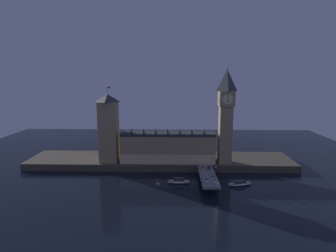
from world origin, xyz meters
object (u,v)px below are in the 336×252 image
(street_lamp_mid, at_px, (216,170))
(boat_upstream, at_px, (179,181))
(victoria_tower, at_px, (109,128))
(pedestrian_near_rail, at_px, (202,179))
(clock_tower, at_px, (226,113))
(street_lamp_far, at_px, (199,163))
(street_lamp_near, at_px, (202,177))
(car_southbound_lead, at_px, (213,177))
(pedestrian_far_rail, at_px, (200,169))
(boat_downstream, at_px, (240,184))
(car_southbound_trail, at_px, (209,168))
(car_northbound_lead, at_px, (203,168))
(car_northbound_trail, at_px, (206,180))

(street_lamp_mid, relative_size, boat_upstream, 0.38)
(victoria_tower, xyz_separation_m, pedestrian_near_rail, (71.39, -44.28, -25.74))
(clock_tower, relative_size, pedestrian_near_rail, 43.11)
(victoria_tower, bearing_deg, street_lamp_far, -14.89)
(boat_upstream, bearing_deg, street_lamp_mid, 0.27)
(street_lamp_near, bearing_deg, victoria_tower, 145.76)
(street_lamp_far, xyz_separation_m, boat_upstream, (-14.88, -14.84, -8.76))
(car_southbound_lead, relative_size, street_lamp_near, 0.63)
(pedestrian_far_rail, xyz_separation_m, street_lamp_far, (-0.40, 6.06, 2.86))
(street_lamp_mid, distance_m, boat_downstream, 18.91)
(street_lamp_mid, xyz_separation_m, boat_upstream, (-25.53, -0.12, -8.76))
(car_southbound_lead, height_order, car_southbound_trail, car_southbound_trail)
(clock_tower, height_order, street_lamp_mid, clock_tower)
(clock_tower, distance_m, street_lamp_near, 62.04)
(pedestrian_far_rail, relative_size, boat_upstream, 0.11)
(car_southbound_lead, xyz_separation_m, pedestrian_near_rail, (-7.39, -4.21, 0.31))
(boat_downstream, bearing_deg, car_southbound_lead, -168.53)
(pedestrian_far_rail, bearing_deg, boat_downstream, -22.82)
(pedestrian_near_rail, bearing_deg, street_lamp_near, -95.66)
(victoria_tower, bearing_deg, boat_upstream, -31.00)
(pedestrian_near_rail, distance_m, boat_downstream, 28.54)
(boat_upstream, bearing_deg, boat_downstream, -3.32)
(car_northbound_lead, xyz_separation_m, pedestrian_far_rail, (-2.46, -3.39, 0.24))
(car_southbound_trail, height_order, street_lamp_far, street_lamp_far)
(street_lamp_near, bearing_deg, boat_downstream, 24.21)
(car_southbound_trail, xyz_separation_m, street_lamp_far, (-7.79, 1.03, 3.11))
(car_northbound_lead, height_order, car_northbound_trail, car_northbound_trail)
(clock_tower, height_order, street_lamp_near, clock_tower)
(car_northbound_lead, height_order, street_lamp_far, street_lamp_far)
(clock_tower, relative_size, pedestrian_far_rail, 41.27)
(car_southbound_trail, distance_m, street_lamp_near, 29.64)
(pedestrian_far_rail, bearing_deg, street_lamp_mid, -40.19)
(clock_tower, distance_m, car_southbound_trail, 44.63)
(victoria_tower, relative_size, street_lamp_far, 9.90)
(boat_upstream, bearing_deg, pedestrian_far_rail, 29.88)
(street_lamp_mid, bearing_deg, boat_upstream, -179.73)
(pedestrian_near_rail, distance_m, street_lamp_far, 25.57)
(street_lamp_near, xyz_separation_m, street_lamp_far, (0.00, 29.44, -0.14))
(car_southbound_lead, height_order, street_lamp_far, street_lamp_far)
(clock_tower, height_order, boat_downstream, clock_tower)
(clock_tower, relative_size, car_southbound_lead, 18.97)
(car_southbound_lead, distance_m, street_lamp_far, 22.80)
(clock_tower, relative_size, boat_upstream, 4.70)
(car_northbound_lead, distance_m, street_lamp_far, 4.99)
(clock_tower, height_order, street_lamp_far, clock_tower)
(clock_tower, distance_m, car_northbound_lead, 47.08)
(street_lamp_mid, relative_size, street_lamp_far, 1.00)
(car_northbound_trail, bearing_deg, street_lamp_near, -143.05)
(car_northbound_trail, height_order, pedestrian_far_rail, pedestrian_far_rail)
(clock_tower, xyz_separation_m, boat_downstream, (5.11, -33.97, -44.36))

